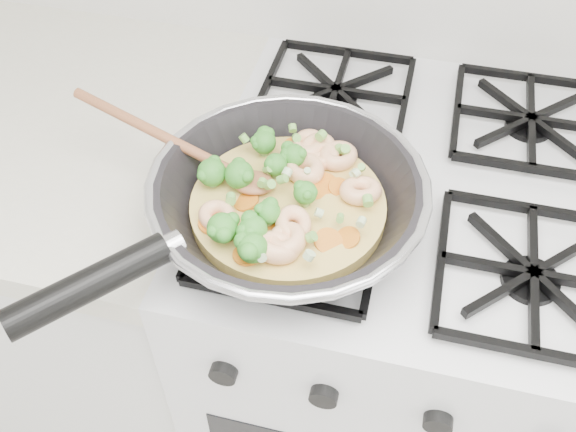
# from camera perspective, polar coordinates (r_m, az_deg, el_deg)

# --- Properties ---
(stove) EXTENTS (0.60, 0.60, 0.92)m
(stove) POSITION_cam_1_polar(r_m,az_deg,el_deg) (1.26, 8.61, -11.07)
(stove) COLOR white
(stove) RESTS_ON ground
(counter_left) EXTENTS (1.00, 0.60, 0.90)m
(counter_left) POSITION_cam_1_polar(r_m,az_deg,el_deg) (1.49, -23.46, -4.11)
(counter_left) COLOR white
(counter_left) RESTS_ON ground
(skillet) EXTENTS (0.49, 0.45, 0.10)m
(skillet) POSITION_cam_1_polar(r_m,az_deg,el_deg) (0.79, -0.42, 1.50)
(skillet) COLOR black
(skillet) RESTS_ON stove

